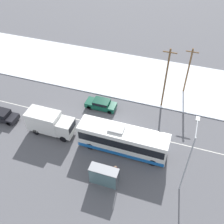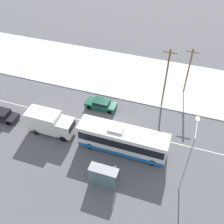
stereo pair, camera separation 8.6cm
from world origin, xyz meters
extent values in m
plane|color=#56565B|center=(0.00, 0.00, 0.00)|extent=(120.00, 120.00, 0.00)
cube|color=silver|center=(0.00, 12.51, 0.06)|extent=(80.00, 12.86, 0.12)
cube|color=silver|center=(0.00, 0.00, 0.00)|extent=(60.00, 0.12, 0.00)
cube|color=white|center=(1.95, -3.10, 1.78)|extent=(10.80, 2.55, 3.00)
cube|color=black|center=(1.95, -3.10, 2.14)|extent=(10.37, 2.57, 1.14)
cube|color=blue|center=(1.95, -3.10, 0.55)|extent=(10.69, 2.57, 0.54)
cube|color=#B2B2B2|center=(1.14, -3.10, 3.40)|extent=(1.80, 1.40, 0.24)
cylinder|color=black|center=(5.95, -4.23, 0.50)|extent=(1.00, 0.28, 1.00)
cylinder|color=black|center=(5.95, -1.96, 0.50)|extent=(1.00, 0.28, 1.00)
cylinder|color=black|center=(-1.85, -4.23, 0.50)|extent=(1.00, 0.28, 1.00)
cylinder|color=black|center=(-1.85, -1.96, 0.50)|extent=(1.00, 0.28, 1.00)
cube|color=silver|center=(-8.59, -3.20, 1.81)|extent=(4.22, 2.30, 2.63)
cube|color=silver|center=(-5.53, -3.20, 1.52)|extent=(1.90, 2.18, 2.05)
cube|color=black|center=(-4.60, -3.20, 1.93)|extent=(0.06, 1.95, 0.90)
cylinder|color=black|center=(-5.53, -4.22, 0.45)|extent=(0.90, 0.26, 0.90)
cylinder|color=black|center=(-5.53, -2.18, 0.45)|extent=(0.90, 0.26, 0.90)
cylinder|color=black|center=(-9.43, -4.22, 0.45)|extent=(0.90, 0.26, 0.90)
cylinder|color=black|center=(-9.43, -2.18, 0.45)|extent=(0.90, 0.26, 0.90)
cube|color=#0F4733|center=(-3.23, 3.31, 0.58)|extent=(4.41, 1.80, 0.71)
cube|color=#0D3C2B|center=(-3.12, 3.31, 1.18)|extent=(2.30, 1.66, 0.48)
cube|color=black|center=(-3.12, 3.31, 1.19)|extent=(2.11, 1.69, 0.38)
cylinder|color=black|center=(-4.73, 2.52, 0.32)|extent=(0.64, 0.22, 0.64)
cylinder|color=black|center=(-4.73, 4.10, 0.32)|extent=(0.64, 0.22, 0.64)
cylinder|color=black|center=(-1.62, 2.52, 0.32)|extent=(0.64, 0.22, 0.64)
cylinder|color=black|center=(-1.62, 4.10, 0.32)|extent=(0.64, 0.22, 0.64)
cube|color=black|center=(-15.21, -3.18, 0.56)|extent=(4.25, 1.80, 0.67)
cube|color=black|center=(-15.32, -3.18, 1.17)|extent=(2.21, 1.66, 0.56)
cube|color=black|center=(-15.32, -3.18, 1.18)|extent=(2.03, 1.69, 0.45)
cylinder|color=black|center=(-13.79, -3.97, 0.32)|extent=(0.64, 0.22, 0.64)
cylinder|color=black|center=(-13.79, -2.39, 0.32)|extent=(0.64, 0.22, 0.64)
cylinder|color=#23232D|center=(2.17, -6.99, 0.40)|extent=(0.12, 0.12, 0.80)
cylinder|color=#23232D|center=(2.42, -6.99, 0.40)|extent=(0.12, 0.12, 0.80)
cube|color=maroon|center=(2.29, -6.99, 1.13)|extent=(0.42, 0.23, 0.66)
sphere|color=tan|center=(2.29, -6.99, 1.61)|extent=(0.28, 0.28, 0.28)
cylinder|color=maroon|center=(2.03, -6.99, 1.10)|extent=(0.10, 0.10, 0.63)
cylinder|color=maroon|center=(2.56, -6.99, 1.10)|extent=(0.10, 0.10, 0.63)
cube|color=gray|center=(1.39, -8.19, 2.37)|extent=(3.16, 1.20, 0.06)
cube|color=slate|center=(1.39, -8.77, 1.20)|extent=(3.03, 0.04, 2.16)
cylinder|color=#474C51|center=(-0.15, -7.63, 1.17)|extent=(0.08, 0.08, 2.34)
cylinder|color=#474C51|center=(2.93, -7.63, 1.17)|extent=(0.08, 0.08, 2.34)
cylinder|color=#474C51|center=(-0.15, -8.75, 1.17)|extent=(0.08, 0.08, 2.34)
cylinder|color=#474C51|center=(2.93, -8.75, 1.17)|extent=(0.08, 0.08, 2.34)
cylinder|color=#9EA3A8|center=(9.39, -6.38, 4.15)|extent=(0.14, 0.14, 8.29)
cylinder|color=#9EA3A8|center=(9.39, -5.04, 8.14)|extent=(0.10, 2.69, 0.10)
cube|color=silver|center=(9.39, -3.69, 8.07)|extent=(0.36, 0.60, 0.16)
cylinder|color=brown|center=(4.99, 6.56, 4.66)|extent=(0.24, 0.24, 9.31)
cube|color=brown|center=(4.99, 6.56, 8.81)|extent=(1.80, 0.12, 0.12)
cylinder|color=brown|center=(7.65, 10.97, 3.73)|extent=(0.24, 0.24, 7.47)
cube|color=brown|center=(7.65, 10.97, 6.97)|extent=(1.80, 0.12, 0.12)
camera|label=1|loc=(7.29, -23.16, 25.37)|focal=42.00mm
camera|label=2|loc=(7.38, -23.13, 25.37)|focal=42.00mm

